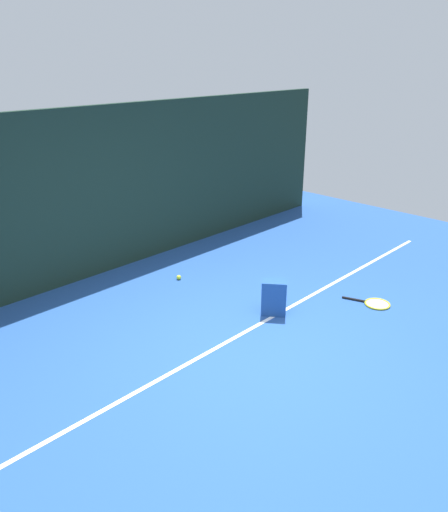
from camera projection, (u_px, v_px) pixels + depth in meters
name	position (u px, v px, depth m)	size (l,w,h in m)	color
ground_plane	(251.00, 352.00, 5.39)	(12.00, 12.00, 0.00)	#234C93
back_fence	(88.00, 195.00, 6.89)	(10.00, 0.10, 2.35)	#192D23
court_line	(229.00, 341.00, 5.60)	(9.00, 0.05, 0.00)	white
tennis_racket	(375.00, 303.00, 6.41)	(0.41, 0.64, 0.03)	black
backpack	(274.00, 297.00, 6.14)	(0.38, 0.38, 0.44)	#1E478C
tennis_ball_near_player	(179.00, 277.00, 7.11)	(0.07, 0.07, 0.07)	#CCE033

